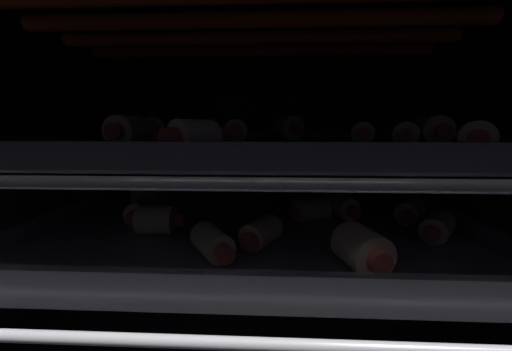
{
  "coord_description": "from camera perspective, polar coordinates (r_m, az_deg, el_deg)",
  "views": [
    {
      "loc": [
        1.64,
        -33.42,
        23.84
      ],
      "look_at": [
        0.0,
        1.64,
        17.85
      ],
      "focal_mm": 20.69,
      "sensor_mm": 36.0,
      "label": 1
    }
  ],
  "objects": [
    {
      "name": "pig_in_blanket_lower_2",
      "position": [
        0.26,
        -8.51,
        -12.63
      ],
      "size": [
        4.59,
        6.05,
        2.49
      ],
      "rotation": [
        0.0,
        0.0,
        0.57
      ],
      "color": "beige",
      "rests_on": "baking_tray_lower"
    },
    {
      "name": "pig_in_blanket_lower_5",
      "position": [
        0.46,
        15.75,
        -2.78
      ],
      "size": [
        4.99,
        5.32,
        2.81
      ],
      "rotation": [
        0.0,
        0.0,
        2.41
      ],
      "color": "beige",
      "rests_on": "baking_tray_lower"
    },
    {
      "name": "ground_plane",
      "position": [
        0.41,
        -0.12,
        -26.46
      ],
      "size": [
        59.23,
        44.86,
        1.2
      ],
      "primitive_type": "cube",
      "color": "black"
    },
    {
      "name": "pig_in_blanket_upper_9",
      "position": [
        0.36,
        -3.97,
        8.59
      ],
      "size": [
        3.1,
        5.16,
        2.82
      ],
      "rotation": [
        0.0,
        0.0,
        3.24
      ],
      "color": "beige",
      "rests_on": "baking_tray_upper"
    },
    {
      "name": "oven_ceiling",
      "position": [
        0.36,
        -0.14,
        30.85
      ],
      "size": [
        59.23,
        44.86,
        1.2
      ],
      "primitive_type": "cube",
      "color": "black"
    },
    {
      "name": "pig_in_blanket_lower_10",
      "position": [
        0.34,
        31.66,
        -8.45
      ],
      "size": [
        4.89,
        5.52,
        2.51
      ],
      "rotation": [
        0.0,
        0.0,
        5.59
      ],
      "color": "beige",
      "rests_on": "baking_tray_lower"
    },
    {
      "name": "pig_in_blanket_upper_6",
      "position": [
        0.33,
        -12.76,
        7.99
      ],
      "size": [
        5.94,
        3.7,
        2.52
      ],
      "rotation": [
        0.0,
        0.0,
        4.37
      ],
      "color": "beige",
      "rests_on": "baking_tray_upper"
    },
    {
      "name": "pig_in_blanket_lower_9",
      "position": [
        0.38,
        27.9,
        -6.33
      ],
      "size": [
        4.35,
        4.95,
        2.52
      ],
      "rotation": [
        0.0,
        0.0,
        2.46
      ],
      "color": "beige",
      "rests_on": "baking_tray_lower"
    },
    {
      "name": "oven_wall_back",
      "position": [
        0.56,
        0.97,
        3.75
      ],
      "size": [
        59.23,
        1.2,
        36.19
      ],
      "primitive_type": "cube",
      "color": "black",
      "rests_on": "ground_plane"
    },
    {
      "name": "pig_in_blanket_lower_1",
      "position": [
        0.35,
        10.63,
        -6.51
      ],
      "size": [
        5.4,
        4.01,
        2.57
      ],
      "rotation": [
        0.0,
        0.0,
        2.01
      ],
      "color": "beige",
      "rests_on": "baking_tray_lower"
    },
    {
      "name": "pig_in_blanket_lower_6",
      "position": [
        0.32,
        -18.76,
        -8.17
      ],
      "size": [
        5.84,
        3.05,
        2.99
      ],
      "rotation": [
        0.0,
        0.0,
        4.73
      ],
      "color": "beige",
      "rests_on": "baking_tray_lower"
    },
    {
      "name": "pig_in_blanket_upper_0",
      "position": [
        0.22,
        -11.83,
        7.39
      ],
      "size": [
        4.24,
        5.18,
        2.54
      ],
      "rotation": [
        0.0,
        0.0,
        2.53
      ],
      "color": "beige",
      "rests_on": "baking_tray_upper"
    },
    {
      "name": "pig_in_blanket_upper_3",
      "position": [
        0.49,
        -18.92,
        8.71
      ],
      "size": [
        3.9,
        5.53,
        3.39
      ],
      "rotation": [
        0.0,
        0.0,
        0.17
      ],
      "color": "beige",
      "rests_on": "baking_tray_upper"
    },
    {
      "name": "pig_in_blanket_upper_8",
      "position": [
        0.37,
        19.8,
        7.79
      ],
      "size": [
        3.33,
        5.69,
        2.48
      ],
      "rotation": [
        0.0,
        0.0,
        2.9
      ],
      "color": "beige",
      "rests_on": "baking_tray_upper"
    },
    {
      "name": "pig_in_blanket_upper_7",
      "position": [
        0.37,
        31.25,
        7.49
      ],
      "size": [
        3.6,
        5.41,
        3.12
      ],
      "rotation": [
        0.0,
        0.0,
        6.15
      ],
      "color": "beige",
      "rests_on": "baking_tray_upper"
    },
    {
      "name": "pig_in_blanket_lower_7",
      "position": [
        0.42,
        -19.86,
        -3.8
      ],
      "size": [
        5.34,
        4.76,
        3.33
      ],
      "rotation": [
        0.0,
        0.0,
        1.03
      ],
      "color": "beige",
      "rests_on": "baking_tray_lower"
    },
    {
      "name": "pig_in_blanket_lower_8",
      "position": [
        0.25,
        19.77,
        -13.25
      ],
      "size": [
        4.18,
        5.46,
        3.31
      ],
      "rotation": [
        0.0,
        0.0,
        3.41
      ],
      "color": "beige",
      "rests_on": "baking_tray_lower"
    },
    {
      "name": "pig_in_blanket_upper_4",
      "position": [
        0.43,
        6.2,
        9.11
      ],
      "size": [
        4.53,
        5.18,
        3.39
      ],
      "rotation": [
        0.0,
        0.0,
        3.57
      ],
      "color": "beige",
      "rests_on": "baking_tray_upper"
    },
    {
      "name": "baking_tray_lower",
      "position": [
        0.35,
        -0.13,
        -9.2
      ],
      "size": [
        45.41,
        32.26,
        2.75
      ],
      "color": "gray",
      "rests_on": "oven_rack_lower"
    },
    {
      "name": "oven_rack_upper",
      "position": [
        0.34,
        -0.13,
        4.43
      ],
      "size": [
        54.24,
        41.61,
        0.77
      ],
      "color": "slate"
    },
    {
      "name": "pig_in_blanket_upper_10",
      "position": [
        0.33,
        -23.53,
        7.95
      ],
      "size": [
        3.3,
        5.78,
        3.09
      ],
      "rotation": [
        0.0,
        0.0,
        6.23
      ],
      "color": "beige",
      "rests_on": "baking_tray_upper"
    },
    {
      "name": "pig_in_blanket_upper_2",
      "position": [
        0.28,
        -12.71,
        7.77
      ],
      "size": [
        3.47,
        4.39,
        2.53
      ],
      "rotation": [
        0.0,
        0.0,
        0.41
      ],
      "color": "beige",
      "rests_on": "baking_tray_upper"
    },
    {
      "name": "pig_in_blanket_lower_4",
      "position": [
        0.28,
        1.02,
        -11.0
      ],
      "size": [
        4.13,
        5.7,
        2.53
      ],
      "rotation": [
        0.0,
        0.0,
        2.62
      ],
      "color": "beige",
      "rests_on": "baking_tray_lower"
    },
    {
      "name": "heating_element",
      "position": [
        0.35,
        -0.14,
        26.42
      ],
      "size": [
        45.47,
        19.09,
        1.58
      ],
      "color": "#F25919"
    },
    {
      "name": "oven_wall_left",
      "position": [
        0.46,
        -39.48,
        0.25
      ],
      "size": [
        1.2,
        42.46,
        36.19
      ],
      "primitive_type": "cube",
      "color": "black",
      "rests_on": "ground_plane"
    },
    {
      "name": "pig_in_blanket_upper_1",
      "position": [
        0.29,
        36.68,
        6.03
      ],
      "size": [
        3.97,
        5.74,
        2.44
      ],
      "rotation": [
        0.0,
        0.0,
        2.64
      ],
      "color": "beige",
      "rests_on": "baking_tray_upper"
    },
    {
      "name": "pig_in_blanket_lower_0",
      "position": [
        0.36,
        -21.42,
        -6.42
      ],
      "size": [
        2.97,
        5.37,
        2.66
      ],
      "rotation": [
        0.0,
        0.0,
        3.24
      ],
      "color": "beige",
      "rests_on": "baking_tray_lower"
    },
    {
      "name": "pig_in_blanket_lower_3",
      "position": [
        0.37,
        15.98,
        -5.64
      ],
      "size": [
        4.02,
        6.32,
        2.7
      ],
      "rotation": [
        0.0,
        0.0,
        0.38
      ],
      "color": "beige",
      "rests_on": "baking_tray_lower"
    },
    {
      "name": "baking_tray_upper",
      "position": [
        0.34,
        -0.13,
        5.8
      ],
      "size": [
        45.41,
        32.26,
        1.74
      ],
      "color": "#4C4C51",
      "rests_on": "oven_rack_upper"
    },
    {
      "name": "pig_in_blanket_upper_5",
      "position": [
        0.34,
        27.08,
        7.17
      ],
      "size": [
        3.92,
        6.17,
        2.45
      ],
      "rotation": [
        0.0,
        0.0,
        5.84
      ],
      "color": "beige",
      "rests_on": "baking_tray_upper"
    },
    {
      "name": "oven_rack_lower",
      "position": [
        0.36,
        -0.12,
        -10.88
      ],
      "size": [
        54.23,
        41.61,
        0.76
      ],
      "color": "slate"
    }
  ]
}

